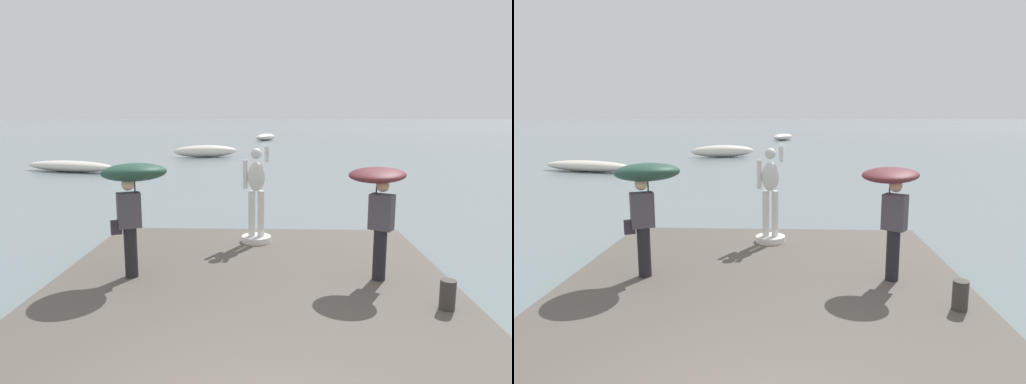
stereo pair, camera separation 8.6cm
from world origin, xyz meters
TOP-DOWN VIEW (x-y plane):
  - ground_plane at (0.00, 40.00)m, footprint 400.00×400.00m
  - pier at (0.00, 2.28)m, footprint 6.78×10.56m
  - statue_white_figure at (0.00, 6.44)m, footprint 0.65×0.89m
  - onlooker_left at (-2.02, 4.24)m, footprint 1.48×1.49m
  - onlooker_right at (2.12, 4.24)m, footprint 1.31×1.31m
  - mooring_bollard at (2.89, 3.01)m, footprint 0.22×0.22m
  - boat_near at (-4.57, 30.22)m, footprint 4.79×2.32m
  - boat_far at (-0.43, 51.69)m, footprint 3.13×4.00m
  - boat_leftward at (-10.86, 21.50)m, footprint 5.67×2.57m

SIDE VIEW (x-z plane):
  - ground_plane at x=0.00m, z-range 0.00..0.00m
  - pier at x=0.00m, z-range 0.00..0.40m
  - boat_leftward at x=-10.86m, z-range 0.00..0.61m
  - boat_far at x=-0.43m, z-range 0.00..0.79m
  - boat_near at x=-4.57m, z-range 0.00..0.88m
  - mooring_bollard at x=2.89m, z-range 0.40..0.84m
  - statue_white_figure at x=0.00m, z-range 0.26..2.36m
  - onlooker_right at x=2.12m, z-range 0.90..2.84m
  - onlooker_left at x=-2.02m, z-range 1.00..3.03m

